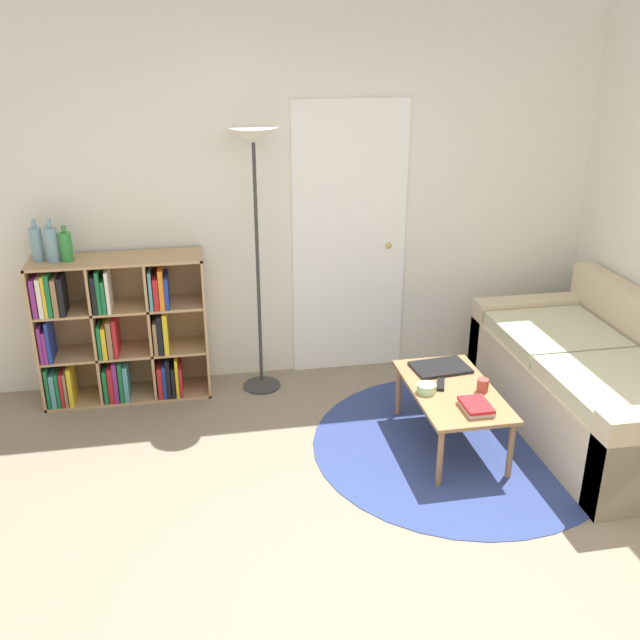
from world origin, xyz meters
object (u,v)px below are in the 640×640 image
object	(u,v)px
bowl	(427,388)
laptop	(440,367)
couch	(601,386)
bottle_left	(37,244)
bookshelf	(116,332)
bottle_middle	(52,244)
bottle_right	(66,246)
floor_lamp	(254,172)
coffee_table	(452,395)
cup	(483,385)

from	to	relation	value
bowl	laptop	bearing A→B (deg)	56.69
couch	bottle_left	xyz separation A→B (m)	(-3.49, 1.04, 0.83)
bookshelf	bottle_left	xyz separation A→B (m)	(-0.43, 0.03, 0.64)
bookshelf	bottle_left	size ratio (longest dim) A/B	4.12
couch	laptop	bearing A→B (deg)	165.53
bottle_middle	bottle_right	xyz separation A→B (m)	(0.09, -0.00, -0.02)
couch	bowl	size ratio (longest dim) A/B	15.61
laptop	couch	bearing A→B (deg)	-14.47
floor_lamp	coffee_table	bearing A→B (deg)	-42.31
coffee_table	bowl	bearing A→B (deg)	-175.05
bowl	bottle_right	bearing A→B (deg)	154.15
bookshelf	bottle_left	world-z (taller)	bottle_left
bowl	bottle_middle	size ratio (longest dim) A/B	0.42
bookshelf	cup	distance (m)	2.47
bookshelf	coffee_table	world-z (taller)	bookshelf
bowl	coffee_table	bearing A→B (deg)	4.95
floor_lamp	bottle_right	bearing A→B (deg)	178.09
floor_lamp	bottle_right	distance (m)	1.31
coffee_table	cup	world-z (taller)	cup
couch	cup	bearing A→B (deg)	-174.67
bottle_middle	floor_lamp	bearing A→B (deg)	-1.83
laptop	bowl	bearing A→B (deg)	-123.31
cup	bottle_right	xyz separation A→B (m)	(-2.47, 1.08, 0.69)
couch	bottle_middle	bearing A→B (deg)	163.60
bottle_left	bottle_right	world-z (taller)	bottle_left
floor_lamp	laptop	xyz separation A→B (m)	(1.09, -0.70, -1.16)
couch	bottle_right	size ratio (longest dim) A/B	7.74
floor_lamp	coffee_table	xyz separation A→B (m)	(1.07, -0.98, -1.21)
laptop	bottle_right	size ratio (longest dim) A/B	1.61
floor_lamp	bowl	size ratio (longest dim) A/B	15.77
bottle_left	bottle_middle	xyz separation A→B (m)	(0.10, -0.04, 0.00)
bookshelf	laptop	distance (m)	2.21
bowl	bookshelf	bearing A→B (deg)	151.02
coffee_table	bottle_middle	distance (m)	2.71
bottle_middle	coffee_table	bearing A→B (deg)	-23.09
bottle_middle	bottle_left	bearing A→B (deg)	158.96
bookshelf	cup	bearing A→B (deg)	-26.11
cup	bottle_left	distance (m)	2.96
cup	bottle_right	world-z (taller)	bottle_right
bookshelf	coffee_table	distance (m)	2.30
bookshelf	coffee_table	bearing A→B (deg)	-26.58
cup	bookshelf	bearing A→B (deg)	153.89
floor_lamp	bottle_middle	bearing A→B (deg)	178.17
floor_lamp	bottle_left	world-z (taller)	floor_lamp
coffee_table	couch	bearing A→B (deg)	1.02
floor_lamp	bottle_middle	xyz separation A→B (m)	(-1.31, 0.04, -0.42)
floor_lamp	bottle_left	xyz separation A→B (m)	(-1.41, 0.08, -0.43)
coffee_table	laptop	size ratio (longest dim) A/B	2.39
laptop	cup	world-z (taller)	cup
floor_lamp	bowl	distance (m)	1.76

